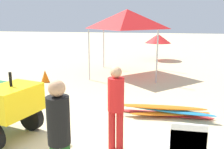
# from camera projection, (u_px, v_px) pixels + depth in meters

# --- Properties ---
(surfboard_pile) EXTENTS (2.57, 0.72, 0.32)m
(surfboard_pile) POSITION_uv_depth(u_px,v_px,m) (166.00, 111.00, 6.67)
(surfboard_pile) COLOR red
(surfboard_pile) RESTS_ON ground
(lifeguard_near_center) EXTENTS (0.32, 0.32, 1.79)m
(lifeguard_near_center) POSITION_uv_depth(u_px,v_px,m) (59.00, 132.00, 3.49)
(lifeguard_near_center) COLOR #194C19
(lifeguard_near_center) RESTS_ON ground
(lifeguard_near_right) EXTENTS (0.32, 0.32, 1.70)m
(lifeguard_near_right) POSITION_uv_depth(u_px,v_px,m) (116.00, 103.00, 4.85)
(lifeguard_near_right) COLOR red
(lifeguard_near_right) RESTS_ON ground
(popup_canopy) EXTENTS (2.84, 2.84, 2.96)m
(popup_canopy) POSITION_uv_depth(u_px,v_px,m) (127.00, 19.00, 11.22)
(popup_canopy) COLOR #B2B2B7
(popup_canopy) RESTS_ON ground
(beach_umbrella_far) EXTENTS (1.60, 1.60, 1.61)m
(beach_umbrella_far) POSITION_uv_depth(u_px,v_px,m) (158.00, 39.00, 15.55)
(beach_umbrella_far) COLOR beige
(beach_umbrella_far) RESTS_ON ground
(traffic_cone_near) EXTENTS (0.35, 0.35, 0.50)m
(traffic_cone_near) POSITION_uv_depth(u_px,v_px,m) (45.00, 76.00, 10.28)
(traffic_cone_near) COLOR orange
(traffic_cone_near) RESTS_ON ground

